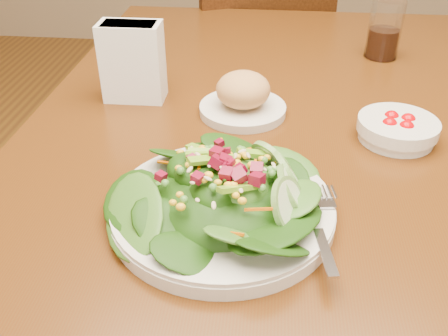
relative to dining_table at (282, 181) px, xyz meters
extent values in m
cube|color=#44250B|center=(0.00, 0.00, 0.08)|extent=(0.90, 1.40, 0.04)
cylinder|color=#46220B|center=(-0.39, 0.64, -0.29)|extent=(0.07, 0.07, 0.71)
cylinder|color=#46220B|center=(0.39, 0.64, -0.29)|extent=(0.07, 0.07, 0.71)
cube|color=#46220B|center=(-0.13, 0.97, -0.18)|extent=(0.60, 0.60, 0.04)
cylinder|color=#46220B|center=(-0.03, 1.23, -0.43)|extent=(0.04, 0.04, 0.44)
cylinder|color=#46220B|center=(-0.39, 1.07, -0.43)|extent=(0.04, 0.04, 0.44)
cylinder|color=#46220B|center=(0.13, 0.87, -0.43)|extent=(0.04, 0.04, 0.44)
cylinder|color=#46220B|center=(-0.23, 0.71, -0.43)|extent=(0.04, 0.04, 0.44)
cube|color=#46220B|center=(-0.04, 0.77, 0.09)|extent=(0.41, 0.21, 0.50)
cylinder|color=silver|center=(-0.08, -0.23, 0.11)|extent=(0.29, 0.29, 0.02)
ellipsoid|color=black|center=(-0.08, -0.23, 0.14)|extent=(0.20, 0.20, 0.04)
cube|color=silver|center=(0.04, -0.26, 0.12)|extent=(0.05, 0.18, 0.01)
cylinder|color=silver|center=(-0.08, 0.06, 0.11)|extent=(0.15, 0.15, 0.02)
ellipsoid|color=tan|center=(-0.08, 0.06, 0.15)|extent=(0.10, 0.10, 0.06)
cylinder|color=silver|center=(0.18, -0.01, 0.12)|extent=(0.13, 0.13, 0.04)
sphere|color=#C60005|center=(0.19, 0.00, 0.13)|extent=(0.03, 0.03, 0.03)
sphere|color=#C60005|center=(0.17, 0.01, 0.13)|extent=(0.03, 0.03, 0.03)
sphere|color=#C60005|center=(0.16, -0.02, 0.13)|extent=(0.03, 0.03, 0.03)
sphere|color=#C60005|center=(0.19, -0.03, 0.13)|extent=(0.03, 0.03, 0.03)
cylinder|color=silver|center=(0.21, 0.36, 0.16)|extent=(0.07, 0.07, 0.13)
cylinder|color=black|center=(0.21, 0.36, 0.13)|extent=(0.06, 0.06, 0.06)
cube|color=white|center=(-0.28, 0.10, 0.17)|extent=(0.11, 0.06, 0.14)
cube|color=white|center=(-0.28, 0.10, 0.18)|extent=(0.09, 0.05, 0.12)
camera|label=1|loc=(-0.03, -0.74, 0.51)|focal=40.00mm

